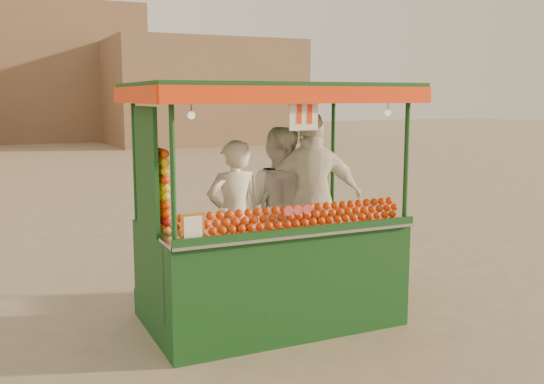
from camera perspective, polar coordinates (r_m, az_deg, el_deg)
name	(u,v)px	position (r m, az deg, el deg)	size (l,w,h in m)	color
ground	(297,311)	(6.81, 2.32, -10.94)	(90.00, 90.00, 0.00)	#746453
building_right	(202,92)	(31.31, -6.48, 9.12)	(9.00, 6.00, 5.00)	#82624A
building_center	(0,73)	(35.72, -23.77, 10.00)	(14.00, 7.00, 7.00)	#82624A
juice_cart	(267,248)	(6.22, -0.50, -5.21)	(2.67, 1.73, 2.42)	#103C17
vendor_left	(234,218)	(6.31, -3.52, -2.40)	(0.58, 0.38, 1.59)	white
vendor_middle	(279,206)	(6.65, 0.63, -1.31)	(1.04, 1.04, 1.70)	white
vendor_right	(312,200)	(6.55, 3.73, -0.75)	(1.17, 0.73, 1.86)	white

